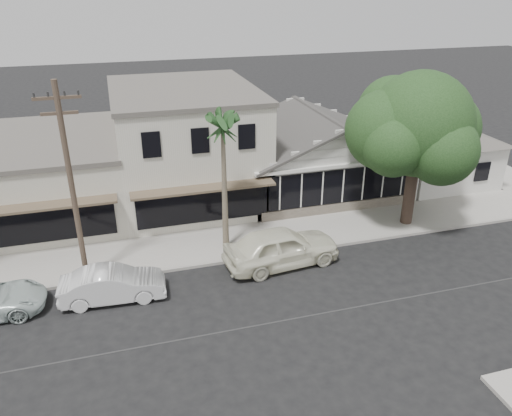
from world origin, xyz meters
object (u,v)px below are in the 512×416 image
object	(u,v)px
car_0	(282,247)
utility_pole	(71,183)
car_1	(113,285)
shade_tree	(415,126)

from	to	relation	value
car_0	utility_pole	bearing A→B (deg)	77.21
car_1	shade_tree	distance (m)	16.69
car_1	shade_tree	bearing A→B (deg)	-75.98
car_1	shade_tree	xyz separation A→B (m)	(15.70, 3.00, 4.81)
car_1	shade_tree	size ratio (longest dim) A/B	0.52
utility_pole	car_0	size ratio (longest dim) A/B	1.64
car_0	shade_tree	size ratio (longest dim) A/B	0.65
utility_pole	car_0	xyz separation A→B (m)	(8.89, -1.06, -3.85)
car_0	shade_tree	world-z (taller)	shade_tree
shade_tree	car_1	bearing A→B (deg)	-169.17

